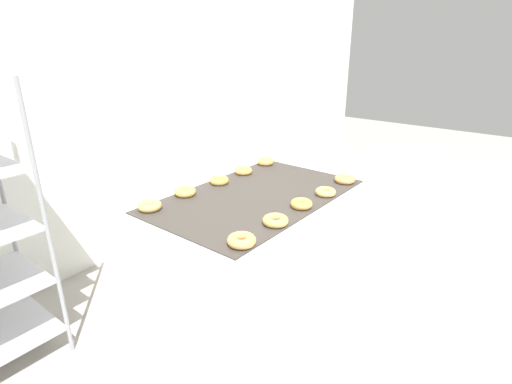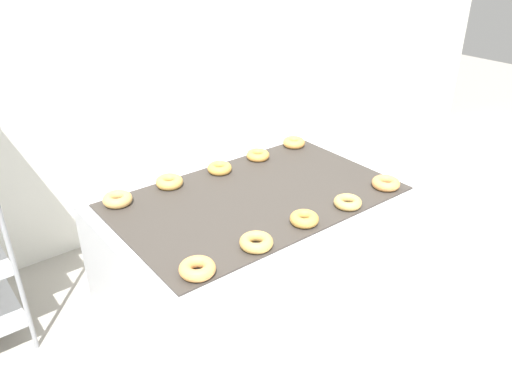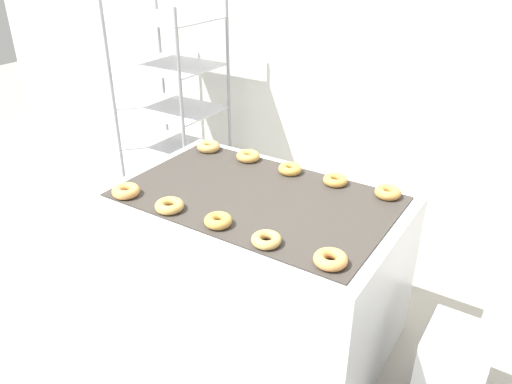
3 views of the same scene
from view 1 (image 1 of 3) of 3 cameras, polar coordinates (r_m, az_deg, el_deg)
name	(u,v)px [view 1 (image 1 of 3)]	position (r m, az deg, el deg)	size (l,w,h in m)	color
ground_plane	(350,356)	(2.60, 13.33, -21.86)	(14.00, 14.00, 0.00)	#9E998E
wall_back	(112,87)	(3.37, -19.83, 13.99)	(8.00, 0.05, 2.80)	silver
fryer_machine	(256,255)	(2.64, 0.01, -9.03)	(1.42, 0.92, 0.85)	silver
glaze_bin	(326,227)	(3.53, 9.96, -4.96)	(0.28, 0.32, 0.43)	silver
donut_near_leftmost	(242,240)	(1.87, -2.08, -6.91)	(0.14, 0.14, 0.05)	#D99750
donut_near_left	(275,220)	(2.07, 2.79, -4.08)	(0.14, 0.14, 0.04)	tan
donut_near_center	(301,204)	(2.28, 6.50, -1.69)	(0.12, 0.12, 0.04)	gold
donut_near_right	(326,192)	(2.48, 9.90, 0.01)	(0.13, 0.13, 0.04)	tan
donut_near_rightmost	(345,179)	(2.73, 12.57, 1.81)	(0.14, 0.14, 0.05)	#DA934E
donut_far_leftmost	(150,206)	(2.32, -14.94, -1.91)	(0.13, 0.13, 0.05)	tan
donut_far_left	(185,192)	(2.48, -10.09, 0.05)	(0.13, 0.13, 0.05)	gold
donut_far_center	(219,180)	(2.65, -5.27, 1.65)	(0.13, 0.13, 0.04)	gold
donut_far_right	(243,171)	(2.84, -1.81, 3.05)	(0.13, 0.13, 0.04)	gold
donut_far_rightmost	(265,162)	(3.05, 1.36, 4.37)	(0.13, 0.13, 0.05)	gold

